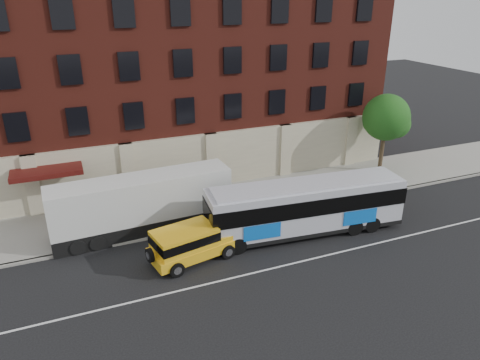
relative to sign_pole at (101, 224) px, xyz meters
name	(u,v)px	position (x,y,z in m)	size (l,w,h in m)	color
ground	(285,272)	(8.50, -6.15, -1.45)	(120.00, 120.00, 0.00)	black
sidewalk	(225,201)	(8.50, 2.85, -1.38)	(60.00, 6.00, 0.15)	gray
kerb	(241,220)	(8.50, -0.15, -1.38)	(60.00, 0.25, 0.15)	gray
lane_line	(280,266)	(8.50, -5.65, -1.45)	(60.00, 0.12, 0.01)	silver
building	(188,73)	(8.49, 10.77, 6.13)	(30.00, 12.10, 15.00)	maroon
sign_pole	(101,224)	(0.00, 0.00, 0.00)	(0.30, 0.20, 2.50)	slate
street_tree	(387,119)	(22.04, 3.34, 2.96)	(3.60, 3.60, 6.20)	#3D2E1E
city_bus	(306,206)	(11.51, -2.92, 0.35)	(12.11, 3.64, 3.27)	#B9BAC5
yellow_suv	(190,242)	(4.27, -3.21, -0.34)	(5.22, 2.97, 1.94)	yellow
shipping_container	(143,205)	(2.57, 0.90, 0.30)	(10.73, 2.72, 3.55)	black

